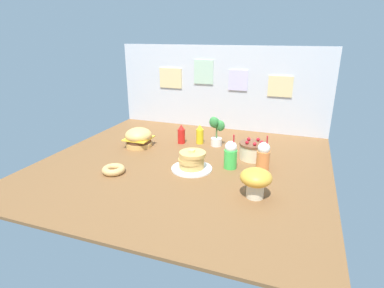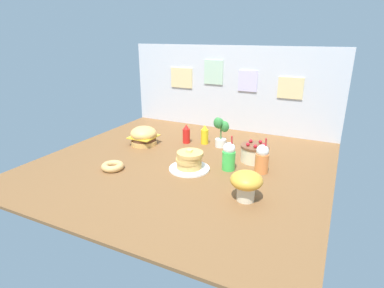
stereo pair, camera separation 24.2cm
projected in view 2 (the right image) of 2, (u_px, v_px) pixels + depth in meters
name	position (u px, v px, depth m)	size (l,w,h in m)	color
ground_plane	(183.00, 164.00, 2.43)	(2.17, 2.08, 0.02)	brown
back_wall	(230.00, 88.00, 3.16)	(2.17, 0.04, 0.84)	silver
burger	(144.00, 136.00, 2.80)	(0.23, 0.23, 0.17)	#DBA859
pancake_stack	(189.00, 162.00, 2.29)	(0.30, 0.30, 0.15)	white
layer_cake	(255.00, 153.00, 2.43)	(0.22, 0.22, 0.16)	beige
ketchup_bottle	(186.00, 134.00, 2.84)	(0.07, 0.07, 0.18)	red
mustard_bottle	(205.00, 135.00, 2.82)	(0.07, 0.07, 0.18)	yellow
cream_soda_cup	(229.00, 156.00, 2.27)	(0.10, 0.10, 0.27)	green
orange_float_cup	(262.00, 159.00, 2.22)	(0.10, 0.10, 0.27)	orange
donut_pink_glaze	(113.00, 166.00, 2.30)	(0.16, 0.16, 0.05)	tan
potted_plant	(221.00, 131.00, 2.73)	(0.13, 0.10, 0.27)	white
mushroom_stool	(246.00, 183.00, 1.84)	(0.19, 0.19, 0.19)	beige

